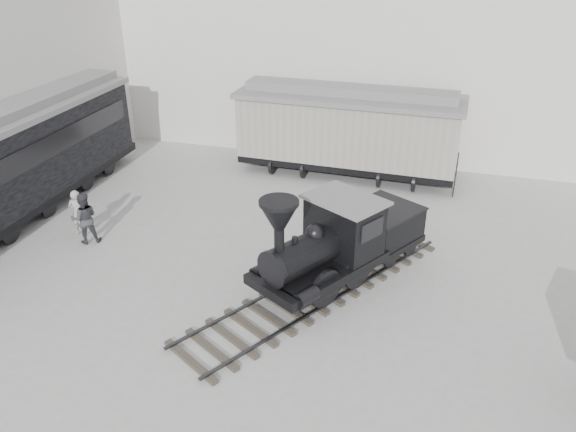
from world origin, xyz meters
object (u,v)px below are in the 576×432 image
(locomotive, at_px, (336,246))
(visitor_a, at_px, (78,213))
(boxcar, at_px, (348,129))
(passenger_coach, at_px, (2,165))
(visitor_b, at_px, (85,218))

(locomotive, bearing_deg, visitor_a, -152.49)
(boxcar, bearing_deg, locomotive, -79.70)
(boxcar, height_order, visitor_a, boxcar)
(passenger_coach, distance_m, visitor_a, 3.44)
(visitor_b, bearing_deg, locomotive, 146.38)
(boxcar, distance_m, passenger_coach, 13.54)
(visitor_a, height_order, visitor_b, visitor_b)
(locomotive, relative_size, boxcar, 0.97)
(locomotive, xyz_separation_m, boxcar, (-1.33, 8.65, 0.80))
(locomotive, relative_size, visitor_b, 5.14)
(boxcar, bearing_deg, passenger_coach, -143.16)
(locomotive, xyz_separation_m, passenger_coach, (-12.38, 0.84, 0.90))
(passenger_coach, bearing_deg, locomotive, -5.33)
(visitor_a, distance_m, visitor_b, 0.65)
(locomotive, bearing_deg, boxcar, 129.05)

